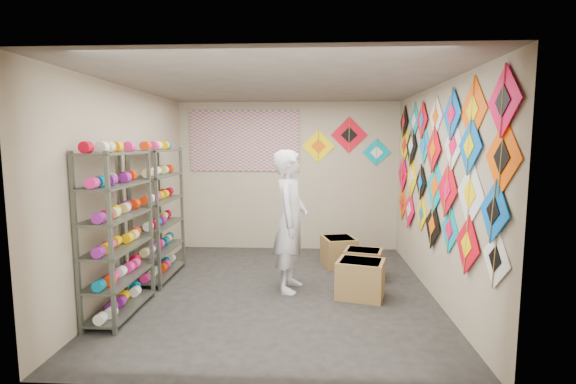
# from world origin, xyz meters

# --- Properties ---
(ground) EXTENTS (4.50, 4.50, 0.00)m
(ground) POSITION_xyz_m (0.00, 0.00, 0.00)
(ground) COLOR black
(room_walls) EXTENTS (4.50, 4.50, 4.50)m
(room_walls) POSITION_xyz_m (0.00, 0.00, 1.64)
(room_walls) COLOR tan
(room_walls) RESTS_ON ground
(shelf_rack_front) EXTENTS (0.40, 1.10, 1.90)m
(shelf_rack_front) POSITION_xyz_m (-1.78, -0.85, 0.95)
(shelf_rack_front) COLOR #4C5147
(shelf_rack_front) RESTS_ON ground
(shelf_rack_back) EXTENTS (0.40, 1.10, 1.90)m
(shelf_rack_back) POSITION_xyz_m (-1.78, 0.45, 0.95)
(shelf_rack_back) COLOR #4C5147
(shelf_rack_back) RESTS_ON ground
(string_spools) EXTENTS (0.12, 2.36, 0.12)m
(string_spools) POSITION_xyz_m (-1.78, -0.20, 1.05)
(string_spools) COLOR #F52282
(string_spools) RESTS_ON ground
(kite_wall_display) EXTENTS (0.06, 4.26, 2.01)m
(kite_wall_display) POSITION_xyz_m (1.98, -0.03, 1.66)
(kite_wall_display) COLOR silver
(kite_wall_display) RESTS_ON room_walls
(back_wall_kites) EXTENTS (1.61, 0.02, 0.90)m
(back_wall_kites) POSITION_xyz_m (1.04, 2.24, 1.96)
(back_wall_kites) COLOR #FFDA00
(back_wall_kites) RESTS_ON room_walls
(poster) EXTENTS (2.00, 0.01, 1.10)m
(poster) POSITION_xyz_m (-0.80, 2.23, 2.00)
(poster) COLOR #53489C
(poster) RESTS_ON room_walls
(shopkeeper) EXTENTS (0.82, 0.65, 1.88)m
(shopkeeper) POSITION_xyz_m (0.15, 0.07, 0.94)
(shopkeeper) COLOR white
(shopkeeper) RESTS_ON ground
(carton_a) EXTENTS (0.68, 0.62, 0.48)m
(carton_a) POSITION_xyz_m (1.06, -0.16, 0.24)
(carton_a) COLOR brown
(carton_a) RESTS_ON ground
(carton_b) EXTENTS (0.61, 0.55, 0.43)m
(carton_b) POSITION_xyz_m (1.18, 0.58, 0.21)
(carton_b) COLOR brown
(carton_b) RESTS_ON ground
(carton_c) EXTENTS (0.59, 0.63, 0.46)m
(carton_c) POSITION_xyz_m (0.87, 1.18, 0.23)
(carton_c) COLOR brown
(carton_c) RESTS_ON ground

